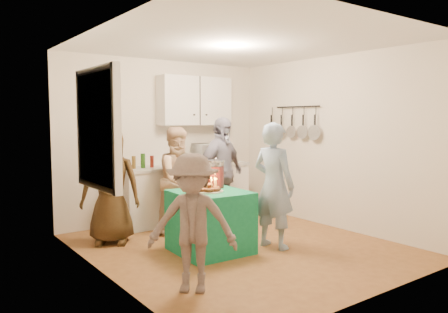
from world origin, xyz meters
TOP-DOWN VIEW (x-y plane):
  - floor at (0.00, 0.00)m, footprint 4.00×4.00m
  - ceiling at (0.00, 0.00)m, footprint 4.00×4.00m
  - back_wall at (0.00, 2.00)m, footprint 3.60×3.60m
  - left_wall at (-1.80, 0.00)m, footprint 4.00×4.00m
  - right_wall at (1.80, 0.00)m, footprint 4.00×4.00m
  - window_night at (-1.77, 0.30)m, footprint 0.04×1.00m
  - counter at (0.20, 1.70)m, footprint 2.20×0.58m
  - countertop at (0.20, 1.70)m, footprint 2.24×0.62m
  - upper_cabinet at (0.50, 1.85)m, footprint 1.30×0.30m
  - pot_rack at (1.72, 0.70)m, footprint 0.12×1.00m
  - microwave at (0.74, 1.70)m, footprint 0.61×0.43m
  - party_table at (-0.43, 0.05)m, footprint 0.89×0.89m
  - donut_cake at (-0.47, 0.04)m, footprint 0.38×0.38m
  - punch_jar at (-0.20, 0.26)m, footprint 0.22×0.22m
  - man_birthday at (0.32, -0.28)m, footprint 0.50×0.66m
  - woman_back_left at (-1.28, 1.14)m, footprint 0.92×0.82m
  - woman_back_center at (-0.26, 1.09)m, footprint 0.82×0.68m
  - woman_back_right at (0.40, 0.97)m, footprint 1.06×0.67m
  - child_near_left at (-1.28, -0.89)m, footprint 0.97×0.94m

SIDE VIEW (x-z plane):
  - floor at x=0.00m, z-range 0.00..0.00m
  - party_table at x=-0.43m, z-range 0.00..0.76m
  - counter at x=0.20m, z-range 0.00..0.86m
  - child_near_left at x=-1.28m, z-range 0.00..1.33m
  - woman_back_center at x=-0.26m, z-range 0.00..1.54m
  - woman_back_left at x=-1.28m, z-range 0.00..1.57m
  - man_birthday at x=0.32m, z-range 0.00..1.61m
  - woman_back_right at x=0.40m, z-range 0.00..1.68m
  - donut_cake at x=-0.47m, z-range 0.76..0.94m
  - countertop at x=0.20m, z-range 0.86..0.91m
  - punch_jar at x=-0.20m, z-range 0.76..1.10m
  - microwave at x=0.74m, z-range 0.91..1.24m
  - back_wall at x=0.00m, z-range 1.30..1.30m
  - left_wall at x=-1.80m, z-range 1.30..1.30m
  - right_wall at x=1.80m, z-range 1.30..1.30m
  - window_night at x=-1.77m, z-range 0.95..2.15m
  - pot_rack at x=1.72m, z-range 1.30..1.90m
  - upper_cabinet at x=0.50m, z-range 1.55..2.35m
  - ceiling at x=0.00m, z-range 2.60..2.60m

